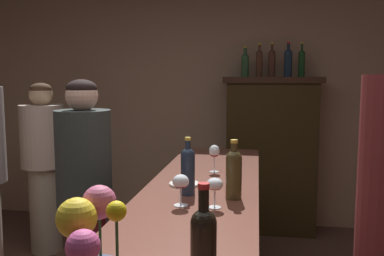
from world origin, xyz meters
name	(u,v)px	position (x,y,z in m)	size (l,w,h in m)	color
wall_back	(196,98)	(0.00, 2.89, 1.35)	(5.14, 0.12, 2.71)	tan
display_cabinet	(271,152)	(0.81, 2.61, 0.82)	(0.97, 0.37, 1.58)	#2E220E
wine_bottle_syrah	(203,242)	(0.52, -0.53, 1.11)	(0.07, 0.07, 0.29)	black
wine_bottle_chardonnay	(234,172)	(0.56, 0.34, 1.11)	(0.08, 0.08, 0.29)	#413519
wine_bottle_rose	(188,169)	(0.33, 0.38, 1.11)	(0.07, 0.07, 0.29)	#1E2A3C
wine_glass_front	(181,183)	(0.32, 0.19, 1.09)	(0.08, 0.08, 0.15)	white
wine_glass_mid	(215,186)	(0.48, 0.18, 1.08)	(0.08, 0.08, 0.14)	white
wine_glass_rear	(214,153)	(0.40, 0.91, 1.10)	(0.07, 0.07, 0.17)	white
cheese_plate	(184,184)	(0.27, 0.57, 0.99)	(0.16, 0.16, 0.01)	white
display_bottle_left	(245,64)	(0.53, 2.61, 1.71)	(0.08, 0.08, 0.30)	#274B2C
display_bottle_midleft	(259,62)	(0.67, 2.61, 1.72)	(0.07, 0.07, 0.33)	#4A2B1E
display_bottle_center	(272,62)	(0.79, 2.61, 1.72)	(0.07, 0.07, 0.34)	#46271E
display_bottle_midright	(288,61)	(0.95, 2.61, 1.73)	(0.08, 0.08, 0.34)	#192A39
display_bottle_right	(302,62)	(1.08, 2.61, 1.72)	(0.06, 0.06, 0.34)	#173A1B
patron_in_navy	(85,199)	(-0.33, 0.62, 0.86)	(0.32, 0.32, 1.56)	maroon
patron_in_grey	(44,161)	(-1.22, 1.80, 0.83)	(0.39, 0.39, 1.52)	#A0977F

